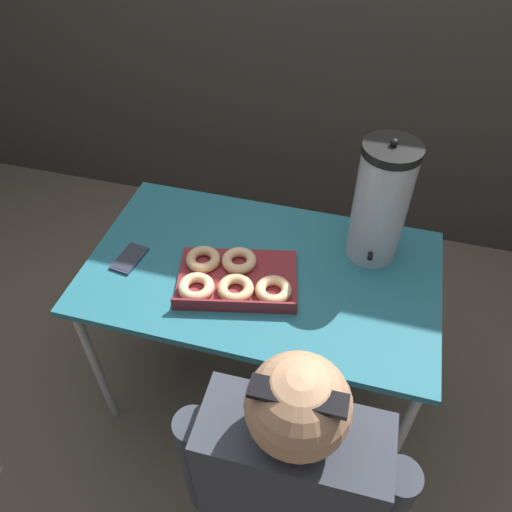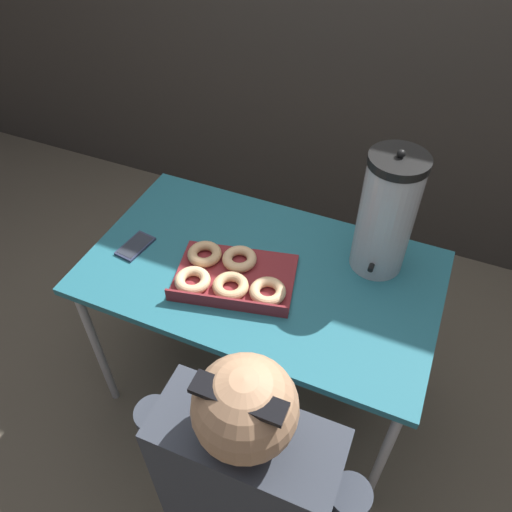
{
  "view_description": "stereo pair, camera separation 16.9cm",
  "coord_description": "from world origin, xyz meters",
  "px_view_note": "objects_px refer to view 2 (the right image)",
  "views": [
    {
      "loc": [
        0.29,
        -1.15,
        2.0
      ],
      "look_at": [
        -0.02,
        0.0,
        0.8
      ],
      "focal_mm": 35.0,
      "sensor_mm": 36.0,
      "label": 1
    },
    {
      "loc": [
        0.45,
        -1.1,
        2.0
      ],
      "look_at": [
        -0.02,
        0.0,
        0.8
      ],
      "focal_mm": 35.0,
      "sensor_mm": 36.0,
      "label": 2
    }
  ],
  "objects_px": {
    "donut_box": "(230,276)",
    "cell_phone": "(135,246)",
    "person_seated": "(248,505)",
    "coffee_urn": "(386,215)"
  },
  "relations": [
    {
      "from": "donut_box",
      "to": "cell_phone",
      "type": "bearing_deg",
      "value": 165.76
    },
    {
      "from": "cell_phone",
      "to": "donut_box",
      "type": "bearing_deg",
      "value": 6.12
    },
    {
      "from": "cell_phone",
      "to": "person_seated",
      "type": "bearing_deg",
      "value": -32.37
    },
    {
      "from": "donut_box",
      "to": "person_seated",
      "type": "distance_m",
      "value": 0.7
    },
    {
      "from": "coffee_urn",
      "to": "person_seated",
      "type": "xyz_separation_m",
      "value": [
        -0.11,
        -0.87,
        -0.38
      ]
    },
    {
      "from": "coffee_urn",
      "to": "person_seated",
      "type": "height_order",
      "value": "person_seated"
    },
    {
      "from": "donut_box",
      "to": "person_seated",
      "type": "xyz_separation_m",
      "value": [
        0.32,
        -0.59,
        -0.18
      ]
    },
    {
      "from": "cell_phone",
      "to": "coffee_urn",
      "type": "bearing_deg",
      "value": 25.79
    },
    {
      "from": "donut_box",
      "to": "person_seated",
      "type": "relative_size",
      "value": 0.37
    },
    {
      "from": "coffee_urn",
      "to": "person_seated",
      "type": "relative_size",
      "value": 0.38
    }
  ]
}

